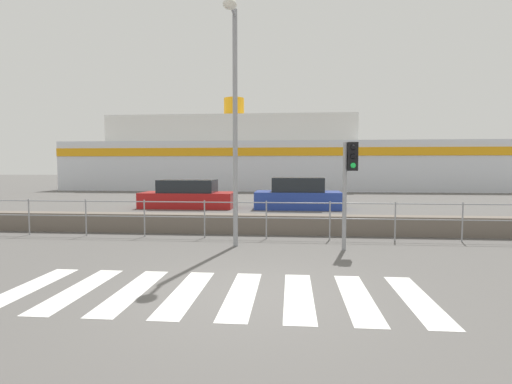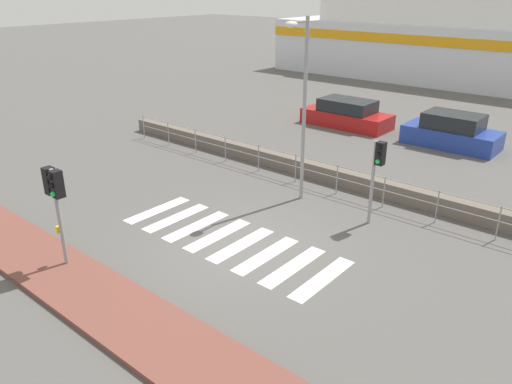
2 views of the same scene
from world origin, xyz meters
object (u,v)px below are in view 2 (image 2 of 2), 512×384
(traffic_light_near, at_px, (55,192))
(streetlamp, at_px, (301,92))
(traffic_light_far, at_px, (377,165))
(parked_car_red, at_px, (347,115))
(parked_car_blue, at_px, (452,132))

(traffic_light_near, height_order, streetlamp, streetlamp)
(traffic_light_far, xyz_separation_m, streetlamp, (-2.79, 0.05, 1.74))
(traffic_light_near, relative_size, traffic_light_far, 1.03)
(traffic_light_near, height_order, parked_car_red, traffic_light_near)
(traffic_light_near, relative_size, parked_car_blue, 0.67)
(traffic_light_far, bearing_deg, parked_car_red, 124.48)
(streetlamp, relative_size, parked_car_blue, 1.46)
(traffic_light_far, height_order, streetlamp, streetlamp)
(parked_car_blue, bearing_deg, parked_car_red, -180.00)
(traffic_light_near, distance_m, parked_car_blue, 17.11)
(traffic_light_far, xyz_separation_m, parked_car_blue, (-1.08, 9.35, -1.28))
(traffic_light_far, relative_size, parked_car_blue, 0.64)
(streetlamp, bearing_deg, parked_car_red, 111.32)
(traffic_light_near, xyz_separation_m, parked_car_red, (-1.61, 16.63, -1.51))
(streetlamp, xyz_separation_m, parked_car_blue, (1.71, 9.30, -3.02))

